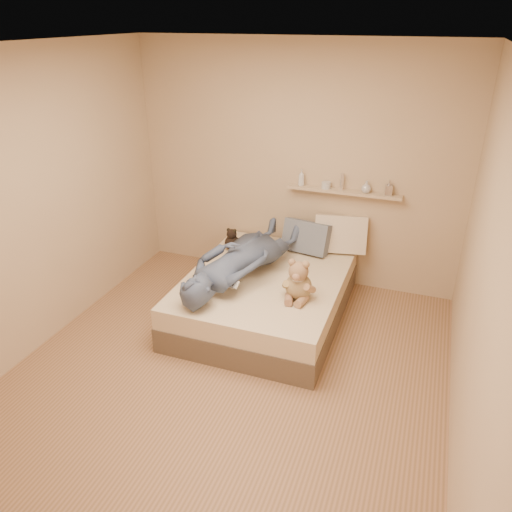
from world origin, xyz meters
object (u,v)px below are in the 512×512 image
at_px(teddy_bear, 298,283).
at_px(pillow_cream, 340,234).
at_px(game_console, 230,283).
at_px(person, 240,258).
at_px(bed, 266,296).
at_px(pillow_grey, 306,237).
at_px(dark_plush, 232,241).
at_px(wall_shelf, 344,192).

xyz_separation_m(teddy_bear, pillow_cream, (0.15, 1.14, 0.04)).
relative_size(game_console, teddy_bear, 0.45).
relative_size(teddy_bear, pillow_cream, 0.73).
height_order(pillow_cream, person, pillow_cream).
distance_m(bed, pillow_cream, 1.09).
relative_size(game_console, pillow_cream, 0.32).
bearing_deg(bed, pillow_grey, 72.35).
bearing_deg(dark_plush, bed, -39.68).
distance_m(teddy_bear, pillow_grey, 1.02).
bearing_deg(person, dark_plush, -46.36).
bearing_deg(teddy_bear, game_console, -161.80).
bearing_deg(game_console, pillow_grey, 71.91).
relative_size(pillow_cream, wall_shelf, 0.46).
height_order(game_console, pillow_cream, pillow_cream).
xyz_separation_m(game_console, person, (-0.06, 0.41, 0.05)).
relative_size(teddy_bear, dark_plush, 1.57).
height_order(bed, game_console, game_console).
height_order(dark_plush, person, person).
xyz_separation_m(game_console, dark_plush, (-0.38, 0.95, -0.04)).
relative_size(bed, dark_plush, 7.48).
xyz_separation_m(dark_plush, person, (0.32, -0.54, 0.09)).
bearing_deg(person, pillow_cream, -117.50).
distance_m(pillow_cream, wall_shelf, 0.46).
distance_m(bed, game_console, 0.65).
xyz_separation_m(teddy_bear, pillow_grey, (-0.19, 1.00, 0.01)).
distance_m(dark_plush, person, 0.63).
bearing_deg(wall_shelf, person, -128.08).
bearing_deg(dark_plush, pillow_grey, 17.15).
relative_size(game_console, wall_shelf, 0.15).
distance_m(game_console, dark_plush, 1.03).
relative_size(game_console, pillow_grey, 0.36).
distance_m(pillow_cream, person, 1.21).
distance_m(bed, person, 0.49).
bearing_deg(wall_shelf, bed, -121.18).
xyz_separation_m(pillow_grey, person, (-0.45, -0.78, 0.03)).
height_order(bed, teddy_bear, teddy_bear).
distance_m(dark_plush, pillow_cream, 1.18).
height_order(dark_plush, pillow_cream, pillow_cream).
distance_m(bed, dark_plush, 0.79).
xyz_separation_m(game_console, wall_shelf, (0.72, 1.41, 0.50)).
xyz_separation_m(person, wall_shelf, (0.78, 1.00, 0.45)).
xyz_separation_m(game_console, pillow_cream, (0.73, 1.33, 0.05)).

